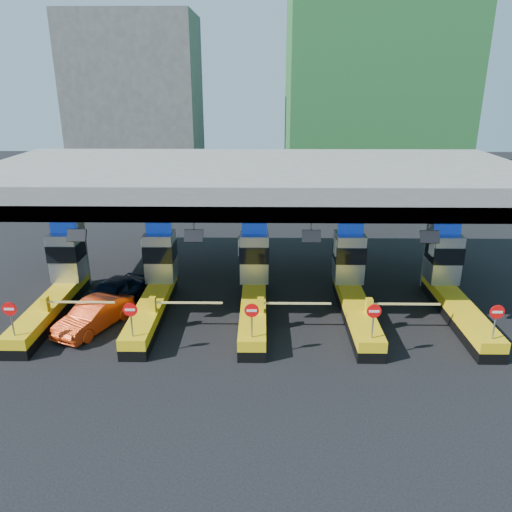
{
  "coord_description": "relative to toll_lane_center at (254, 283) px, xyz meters",
  "views": [
    {
      "loc": [
        0.44,
        -23.11,
        11.17
      ],
      "look_at": [
        0.11,
        0.0,
        2.98
      ],
      "focal_mm": 35.0,
      "sensor_mm": 36.0,
      "label": 1
    }
  ],
  "objects": [
    {
      "name": "toll_lane_far_left",
      "position": [
        -10.0,
        0.0,
        0.0
      ],
      "size": [
        4.43,
        8.0,
        4.16
      ],
      "color": "black",
      "rests_on": "ground"
    },
    {
      "name": "van",
      "position": [
        -7.3,
        -0.08,
        -0.62
      ],
      "size": [
        3.46,
        4.91,
        1.55
      ],
      "primitive_type": "imported",
      "rotation": [
        0.0,
        0.0,
        -0.4
      ],
      "color": "black",
      "rests_on": "ground"
    },
    {
      "name": "bg_building_concrete",
      "position": [
        -14.0,
        35.72,
        7.6
      ],
      "size": [
        14.0,
        10.0,
        18.0
      ],
      "primitive_type": "cube",
      "color": "#4C4C49",
      "rests_on": "ground"
    },
    {
      "name": "red_car",
      "position": [
        -7.5,
        -2.31,
        -0.7
      ],
      "size": [
        3.06,
        4.44,
        1.39
      ],
      "primitive_type": "imported",
      "rotation": [
        0.0,
        0.0,
        -0.42
      ],
      "color": "red",
      "rests_on": "ground"
    },
    {
      "name": "toll_lane_left",
      "position": [
        -5.0,
        0.0,
        0.0
      ],
      "size": [
        4.43,
        8.0,
        4.16
      ],
      "color": "black",
      "rests_on": "ground"
    },
    {
      "name": "bg_building_scaffold",
      "position": [
        12.0,
        31.72,
        12.6
      ],
      "size": [
        18.0,
        12.0,
        28.0
      ],
      "primitive_type": "cube",
      "color": "#1E5926",
      "rests_on": "ground"
    },
    {
      "name": "ground",
      "position": [
        -0.0,
        -0.28,
        -1.4
      ],
      "size": [
        120.0,
        120.0,
        0.0
      ],
      "primitive_type": "plane",
      "color": "black",
      "rests_on": "ground"
    },
    {
      "name": "toll_lane_right",
      "position": [
        5.0,
        0.0,
        0.0
      ],
      "size": [
        4.43,
        8.0,
        4.16
      ],
      "color": "black",
      "rests_on": "ground"
    },
    {
      "name": "toll_canopy",
      "position": [
        -0.0,
        2.59,
        4.74
      ],
      "size": [
        28.0,
        12.09,
        7.0
      ],
      "color": "slate",
      "rests_on": "ground"
    },
    {
      "name": "toll_lane_center",
      "position": [
        0.0,
        0.0,
        0.0
      ],
      "size": [
        4.43,
        8.0,
        4.16
      ],
      "color": "black",
      "rests_on": "ground"
    },
    {
      "name": "toll_lane_far_right",
      "position": [
        10.0,
        0.0,
        0.0
      ],
      "size": [
        4.43,
        8.0,
        4.16
      ],
      "color": "black",
      "rests_on": "ground"
    }
  ]
}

